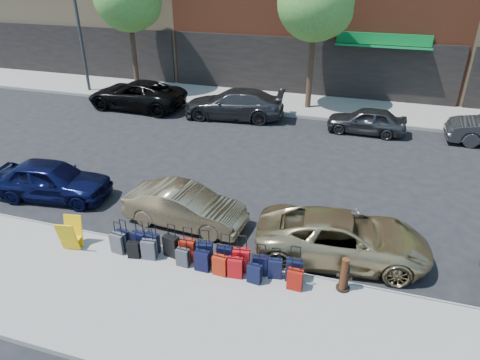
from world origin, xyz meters
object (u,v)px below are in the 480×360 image
(car_far_1, at_px, (234,104))
(car_far_2, at_px, (366,121))
(car_near_1, at_px, (185,207))
(display_rack, at_px, (71,234))
(car_near_0, at_px, (52,180))
(car_near_2, at_px, (343,237))
(car_far_0, at_px, (136,95))
(streetlight, at_px, (80,13))
(bollard, at_px, (344,275))
(fire_hydrant, at_px, (344,278))
(suitcase_front_5, at_px, (205,253))
(tree_center, at_px, (318,5))

(car_far_1, relative_size, car_far_2, 1.42)
(car_near_1, relative_size, car_far_2, 1.05)
(display_rack, bearing_deg, car_far_1, 76.58)
(car_near_0, height_order, car_near_2, car_near_0)
(car_near_1, distance_m, car_far_0, 12.34)
(streetlight, xyz_separation_m, bollard, (16.48, -13.61, -4.01))
(car_far_0, bearing_deg, car_near_0, 14.13)
(bollard, height_order, car_far_2, car_far_2)
(fire_hydrant, height_order, car_near_2, car_near_2)
(suitcase_front_5, height_order, car_near_2, car_near_2)
(streetlight, bearing_deg, suitcase_front_5, -46.71)
(car_near_1, height_order, car_far_0, car_far_0)
(streetlight, height_order, display_rack, streetlight)
(streetlight, bearing_deg, bollard, -39.56)
(streetlight, relative_size, car_near_0, 1.97)
(fire_hydrant, distance_m, car_near_1, 5.34)
(fire_hydrant, bearing_deg, display_rack, -169.88)
(fire_hydrant, distance_m, car_far_1, 13.52)
(suitcase_front_5, xyz_separation_m, fire_hydrant, (3.69, 0.05, 0.03))
(car_near_2, xyz_separation_m, car_far_1, (-6.48, 10.26, 0.09))
(fire_hydrant, distance_m, car_near_0, 10.33)
(streetlight, relative_size, car_near_1, 2.09)
(fire_hydrant, bearing_deg, car_near_2, 103.29)
(tree_center, xyz_separation_m, bollard, (3.04, -14.31, -4.76))
(car_near_2, bearing_deg, car_far_0, 43.27)
(car_near_2, bearing_deg, car_far_2, -7.82)
(fire_hydrant, bearing_deg, car_far_1, 125.60)
(car_near_1, bearing_deg, fire_hydrant, -105.42)
(bollard, height_order, car_far_0, car_far_0)
(car_near_1, bearing_deg, car_far_2, -23.56)
(display_rack, height_order, car_far_0, car_far_0)
(tree_center, bearing_deg, display_rack, -106.88)
(car_near_0, distance_m, car_near_2, 9.96)
(streetlight, distance_m, car_far_1, 10.72)
(suitcase_front_5, bearing_deg, display_rack, 175.83)
(car_near_1, bearing_deg, car_near_2, -89.30)
(tree_center, height_order, display_rack, tree_center)
(fire_hydrant, distance_m, display_rack, 7.57)
(display_rack, xyz_separation_m, car_far_2, (7.56, 12.10, 0.01))
(car_near_2, height_order, car_far_0, car_far_0)
(streetlight, relative_size, car_near_2, 1.68)
(display_rack, xyz_separation_m, car_near_1, (2.50, 2.30, 0.02))
(fire_hydrant, height_order, bollard, bollard)
(streetlight, relative_size, bollard, 8.24)
(tree_center, height_order, fire_hydrant, tree_center)
(fire_hydrant, bearing_deg, bollard, -101.12)
(tree_center, height_order, suitcase_front_5, tree_center)
(fire_hydrant, height_order, car_near_1, car_near_1)
(car_near_0, relative_size, car_near_1, 1.06)
(car_near_1, height_order, car_near_2, car_near_2)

